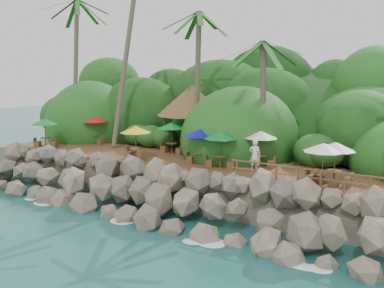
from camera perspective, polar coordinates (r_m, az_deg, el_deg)
The scene contains 11 objects.
ground at distance 23.08m, azimuth -8.18°, elevation -10.46°, with size 140.00×140.00×0.00m, color #19514F.
land_base at distance 36.00m, azimuth 8.60°, elevation -1.47°, with size 32.00×25.20×2.10m, color gray.
jungle_hill at distance 43.05m, azimuth 12.64°, elevation -1.21°, with size 44.80×28.00×15.40m, color #143811.
seawall at distance 24.19m, azimuth -5.14°, elevation -6.59°, with size 29.00×4.00×2.30m, color gray, non-canonical shape.
terrace at distance 27.11m, azimuth -0.00°, elevation -2.50°, with size 26.00×5.00×0.20m, color brown.
jungle_foliage at distance 35.33m, azimuth 7.89°, elevation -3.40°, with size 44.00×16.00×12.00m, color #143811, non-canonical shape.
foam_line at distance 23.28m, azimuth -7.69°, elevation -10.19°, with size 25.20×0.80×0.06m.
palapa at distance 31.31m, azimuth -0.06°, elevation 5.76°, with size 5.03×5.03×4.60m.
dining_clusters at distance 26.18m, azimuth 1.47°, elevation 1.23°, with size 25.57×5.12×2.14m.
railing at distance 21.50m, azimuth 15.09°, elevation -4.10°, with size 8.30×0.10×1.00m.
waiter at distance 24.59m, azimuth 8.24°, elevation -1.50°, with size 0.65×0.42×1.78m, color white.
Camera 1 is at (14.27, -16.35, 7.85)m, focal length 40.70 mm.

